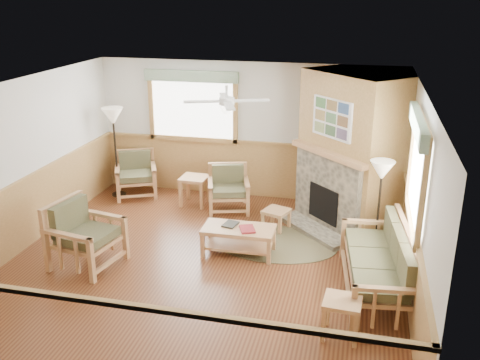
% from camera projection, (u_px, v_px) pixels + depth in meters
% --- Properties ---
extents(floor, '(6.00, 6.00, 0.01)m').
position_uv_depth(floor, '(204.00, 263.00, 8.25)').
color(floor, '#5D3019').
rests_on(floor, ground).
extents(ceiling, '(6.00, 6.00, 0.01)m').
position_uv_depth(ceiling, '(200.00, 88.00, 7.34)').
color(ceiling, white).
rests_on(ceiling, floor).
extents(wall_back, '(6.00, 0.02, 2.70)m').
position_uv_depth(wall_back, '(247.00, 131.00, 10.54)').
color(wall_back, silver).
rests_on(wall_back, floor).
extents(wall_front, '(6.00, 0.02, 2.70)m').
position_uv_depth(wall_front, '(109.00, 285.00, 5.05)').
color(wall_front, silver).
rests_on(wall_front, floor).
extents(wall_left, '(0.02, 6.00, 2.70)m').
position_uv_depth(wall_left, '(21.00, 166.00, 8.45)').
color(wall_left, silver).
rests_on(wall_left, floor).
extents(wall_right, '(0.02, 6.00, 2.70)m').
position_uv_depth(wall_right, '(417.00, 198.00, 7.14)').
color(wall_right, silver).
rests_on(wall_right, floor).
extents(wainscot, '(6.00, 6.00, 1.10)m').
position_uv_depth(wainscot, '(204.00, 230.00, 8.06)').
color(wainscot, '#A77D44').
rests_on(wainscot, floor).
extents(fireplace, '(3.11, 3.11, 2.70)m').
position_uv_depth(fireplace, '(351.00, 151.00, 9.23)').
color(fireplace, '#A77D44').
rests_on(fireplace, floor).
extents(window_back, '(1.90, 0.16, 1.50)m').
position_uv_depth(window_back, '(192.00, 69.00, 10.35)').
color(window_back, white).
rests_on(window_back, wall_back).
extents(window_right, '(0.16, 1.90, 1.50)m').
position_uv_depth(window_right, '(425.00, 115.00, 6.57)').
color(window_right, white).
rests_on(window_right, wall_right).
extents(ceiling_fan, '(1.59, 1.59, 0.36)m').
position_uv_depth(ceiling_fan, '(227.00, 88.00, 7.56)').
color(ceiling_fan, white).
rests_on(ceiling_fan, ceiling).
extents(sofa, '(2.13, 1.07, 0.94)m').
position_uv_depth(sofa, '(377.00, 262.00, 7.30)').
color(sofa, tan).
rests_on(sofa, floor).
extents(armchair_back_left, '(1.04, 1.04, 0.88)m').
position_uv_depth(armchair_back_left, '(136.00, 175.00, 10.82)').
color(armchair_back_left, tan).
rests_on(armchair_back_left, floor).
extents(armchair_back_right, '(0.94, 0.94, 0.84)m').
position_uv_depth(armchair_back_right, '(229.00, 189.00, 10.10)').
color(armchair_back_right, tan).
rests_on(armchair_back_right, floor).
extents(armchair_left, '(1.05, 1.05, 1.00)m').
position_uv_depth(armchair_left, '(86.00, 235.00, 8.03)').
color(armchair_left, tan).
rests_on(armchair_left, floor).
extents(coffee_table, '(1.14, 0.59, 0.45)m').
position_uv_depth(coffee_table, '(239.00, 241.00, 8.47)').
color(coffee_table, tan).
rests_on(coffee_table, floor).
extents(end_table_chairs, '(0.53, 0.51, 0.57)m').
position_uv_depth(end_table_chairs, '(195.00, 191.00, 10.40)').
color(end_table_chairs, tan).
rests_on(end_table_chairs, floor).
extents(end_table_sofa, '(0.48, 0.46, 0.50)m').
position_uv_depth(end_table_sofa, '(341.00, 318.00, 6.44)').
color(end_table_sofa, tan).
rests_on(end_table_sofa, floor).
extents(footstool, '(0.53, 0.53, 0.36)m').
position_uv_depth(footstool, '(276.00, 219.00, 9.38)').
color(footstool, tan).
rests_on(footstool, floor).
extents(braided_rug, '(2.48, 2.48, 0.01)m').
position_uv_depth(braided_rug, '(275.00, 243.00, 8.87)').
color(braided_rug, brown).
rests_on(braided_rug, floor).
extents(floor_lamp_left, '(0.48, 0.48, 1.83)m').
position_uv_depth(floor_lamp_left, '(116.00, 152.00, 10.67)').
color(floor_lamp_left, black).
rests_on(floor_lamp_left, floor).
extents(floor_lamp_right, '(0.49, 0.49, 1.61)m').
position_uv_depth(floor_lamp_right, '(378.00, 211.00, 8.12)').
color(floor_lamp_right, black).
rests_on(floor_lamp_right, floor).
extents(book_red, '(0.32, 0.36, 0.03)m').
position_uv_depth(book_red, '(247.00, 228.00, 8.30)').
color(book_red, maroon).
rests_on(book_red, coffee_table).
extents(book_dark, '(0.25, 0.31, 0.03)m').
position_uv_depth(book_dark, '(230.00, 224.00, 8.48)').
color(book_dark, black).
rests_on(book_dark, coffee_table).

